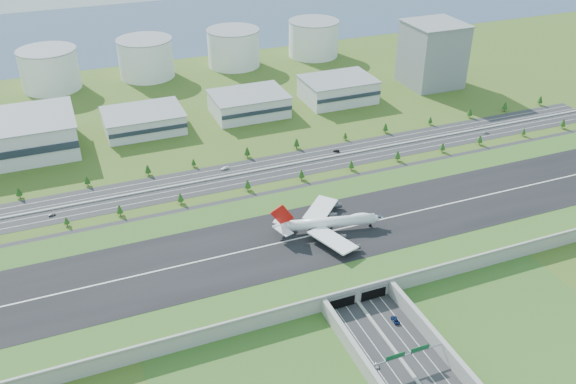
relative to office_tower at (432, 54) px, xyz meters
name	(u,v)px	position (x,y,z in m)	size (l,w,h in m)	color
ground	(316,247)	(-200.00, -195.00, -27.50)	(1200.00, 1200.00, 0.00)	#314D18
airfield_deck	(316,241)	(-200.00, -195.09, -23.38)	(520.00, 100.00, 9.20)	#969691
underpass_road	(412,368)	(-200.00, -294.42, -24.07)	(38.80, 120.40, 8.00)	#28282B
sign_gantry_near	(407,355)	(-200.00, -290.04, -20.55)	(38.70, 0.70, 9.80)	gray
north_expressway	(259,171)	(-200.00, -100.00, -27.44)	(560.00, 36.00, 0.12)	#28282B
tree_row	(291,158)	(-176.38, -99.14, -22.86)	(501.32, 48.45, 8.10)	#3D2819
hangar_mid_a	(144,121)	(-260.00, -5.00, -20.00)	(58.00, 42.00, 15.00)	silver
hangar_mid_b	(249,104)	(-175.00, -5.00, -19.00)	(58.00, 42.00, 17.00)	silver
hangar_mid_c	(338,90)	(-95.00, -5.00, -18.00)	(58.00, 42.00, 19.00)	silver
office_tower	(432,54)	(0.00, 0.00, 0.00)	(46.00, 46.00, 55.00)	gray
fuel_tank_a	(50,70)	(-320.00, 115.00, -10.00)	(50.00, 50.00, 35.00)	white
fuel_tank_b	(146,58)	(-235.00, 115.00, -10.00)	(50.00, 50.00, 35.00)	white
fuel_tank_c	(234,48)	(-150.00, 115.00, -10.00)	(50.00, 50.00, 35.00)	white
fuel_tank_d	(313,39)	(-65.00, 115.00, -10.00)	(50.00, 50.00, 35.00)	white
bay_water	(151,27)	(-200.00, 285.00, -27.47)	(1200.00, 260.00, 0.06)	#364A67
boeing_747	(329,222)	(-192.12, -193.88, -13.91)	(62.70, 58.64, 19.64)	white
car_0	(377,365)	(-211.51, -285.08, -26.70)	(1.60, 3.98, 1.36)	silver
car_2	(395,320)	(-189.77, -263.62, -26.57)	(2.69, 5.82, 1.62)	#0D1B44
car_4	(52,215)	(-333.87, -107.70, -26.68)	(1.65, 4.11, 1.40)	slate
car_5	(336,151)	(-139.00, -94.16, -26.63)	(1.59, 4.56, 1.50)	black
car_6	(486,133)	(-19.19, -108.04, -26.72)	(2.18, 4.73, 1.32)	silver
car_7	(225,168)	(-221.08, -89.64, -26.55)	(2.33, 5.74, 1.67)	white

